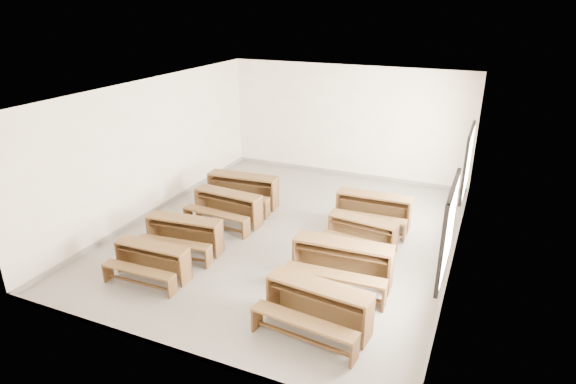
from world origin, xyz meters
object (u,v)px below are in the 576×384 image
at_px(desk_set_3, 242,188).
at_px(desk_set_7, 373,208).
at_px(desk_set_5, 342,260).
at_px(desk_set_1, 184,232).
at_px(desk_set_6, 362,232).
at_px(desk_set_4, 317,304).
at_px(desk_set_2, 227,205).
at_px(desk_set_0, 152,259).

xyz_separation_m(desk_set_3, desk_set_7, (3.31, 0.14, -0.02)).
bearing_deg(desk_set_3, desk_set_5, -40.42).
height_order(desk_set_1, desk_set_6, desk_set_1).
distance_m(desk_set_1, desk_set_4, 3.64).
bearing_deg(desk_set_4, desk_set_2, 144.99).
height_order(desk_set_0, desk_set_5, desk_set_5).
relative_size(desk_set_2, desk_set_6, 1.13).
height_order(desk_set_4, desk_set_5, desk_set_5).
bearing_deg(desk_set_7, desk_set_5, -89.45).
relative_size(desk_set_1, desk_set_7, 0.98).
relative_size(desk_set_5, desk_set_7, 1.09).
bearing_deg(desk_set_6, desk_set_3, 170.30).
xyz_separation_m(desk_set_1, desk_set_7, (3.27, 2.70, 0.03)).
height_order(desk_set_3, desk_set_6, desk_set_3).
distance_m(desk_set_0, desk_set_2, 2.64).
bearing_deg(desk_set_2, desk_set_6, 5.00).
distance_m(desk_set_0, desk_set_5, 3.52).
height_order(desk_set_2, desk_set_6, desk_set_2).
bearing_deg(desk_set_6, desk_set_7, 99.60).
bearing_deg(desk_set_1, desk_set_2, 79.22).
bearing_deg(desk_set_2, desk_set_4, -36.46).
xyz_separation_m(desk_set_3, desk_set_5, (3.39, -2.46, 0.01)).
bearing_deg(desk_set_1, desk_set_0, -93.38).
xyz_separation_m(desk_set_1, desk_set_4, (3.40, -1.29, 0.03)).
bearing_deg(desk_set_7, desk_set_4, -89.42).
bearing_deg(desk_set_0, desk_set_6, 37.26).
bearing_deg(desk_set_7, desk_set_1, -141.74).
relative_size(desk_set_2, desk_set_5, 0.92).
relative_size(desk_set_1, desk_set_6, 1.10).
distance_m(desk_set_4, desk_set_7, 4.00).
bearing_deg(desk_set_0, desk_set_7, 47.82).
height_order(desk_set_6, desk_set_7, desk_set_7).
xyz_separation_m(desk_set_3, desk_set_6, (3.36, -0.99, -0.09)).
relative_size(desk_set_2, desk_set_3, 0.93).
relative_size(desk_set_0, desk_set_1, 0.89).
distance_m(desk_set_1, desk_set_6, 3.68).
relative_size(desk_set_6, desk_set_7, 0.89).
distance_m(desk_set_2, desk_set_3, 1.04).
bearing_deg(desk_set_0, desk_set_4, -5.22).
xyz_separation_m(desk_set_2, desk_set_5, (3.23, -1.43, 0.04)).
distance_m(desk_set_1, desk_set_7, 4.25).
bearing_deg(desk_set_3, desk_set_0, -93.20).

